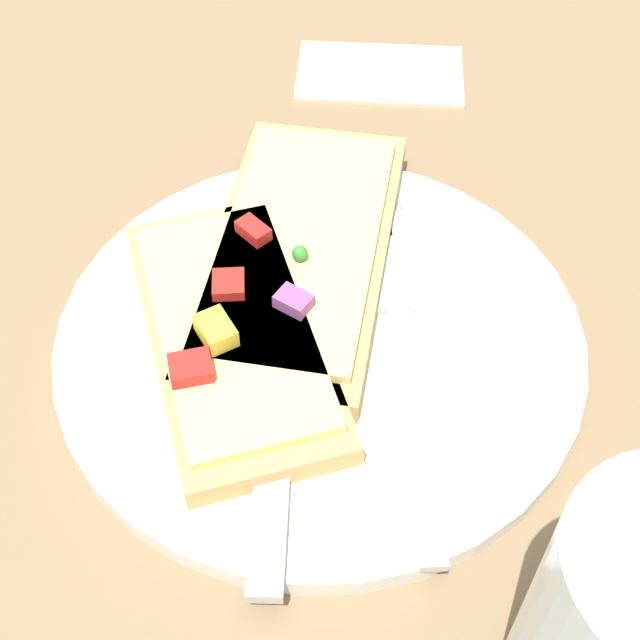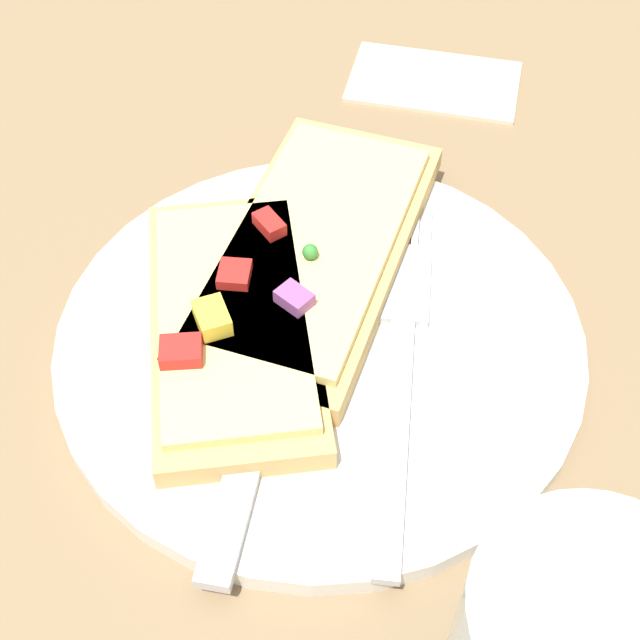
# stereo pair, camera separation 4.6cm
# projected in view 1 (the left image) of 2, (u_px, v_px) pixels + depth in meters

# --- Properties ---
(ground_plane) EXTENTS (4.00, 4.00, 0.00)m
(ground_plane) POSITION_uv_depth(u_px,v_px,m) (320.00, 346.00, 0.48)
(ground_plane) COLOR #7F6647
(plate) EXTENTS (0.28, 0.28, 0.01)m
(plate) POSITION_uv_depth(u_px,v_px,m) (320.00, 339.00, 0.47)
(plate) COLOR silver
(plate) RESTS_ON ground
(fork) EXTENTS (0.05, 0.23, 0.01)m
(fork) POSITION_uv_depth(u_px,v_px,m) (403.00, 335.00, 0.46)
(fork) COLOR #B7B7BC
(fork) RESTS_ON plate
(knife) EXTENTS (0.03, 0.19, 0.01)m
(knife) POSITION_uv_depth(u_px,v_px,m) (275.00, 437.00, 0.42)
(knife) COLOR #B7B7BC
(knife) RESTS_ON plate
(pizza_slice_main) EXTENTS (0.12, 0.21, 0.03)m
(pizza_slice_main) POSITION_uv_depth(u_px,v_px,m) (300.00, 251.00, 0.49)
(pizza_slice_main) COLOR tan
(pizza_slice_main) RESTS_ON plate
(pizza_slice_corner) EXTENTS (0.14, 0.19, 0.03)m
(pizza_slice_corner) POSITION_uv_depth(u_px,v_px,m) (233.00, 332.00, 0.45)
(pizza_slice_corner) COLOR tan
(pizza_slice_corner) RESTS_ON plate
(crumb_scatter) EXTENTS (0.01, 0.01, 0.01)m
(crumb_scatter) POSITION_uv_depth(u_px,v_px,m) (305.00, 325.00, 0.46)
(crumb_scatter) COLOR tan
(crumb_scatter) RESTS_ON plate
(napkin) EXTENTS (0.12, 0.07, 0.01)m
(napkin) POSITION_uv_depth(u_px,v_px,m) (380.00, 72.00, 0.63)
(napkin) COLOR beige
(napkin) RESTS_ON ground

